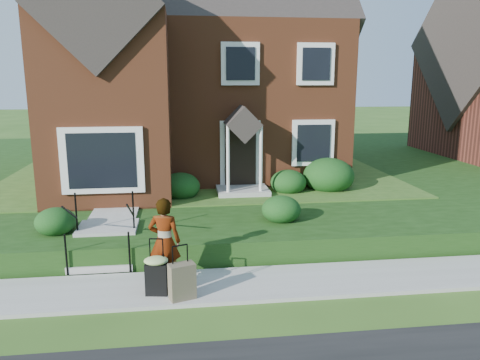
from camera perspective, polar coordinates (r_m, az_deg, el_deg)
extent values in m
plane|color=#2D5119|center=(9.75, -2.54, -12.96)|extent=(120.00, 120.00, 0.00)
cube|color=#9E9B93|center=(9.73, -2.54, -12.74)|extent=(60.00, 1.60, 0.08)
cube|color=#17350E|center=(20.61, 6.00, 1.41)|extent=(44.00, 20.00, 0.60)
cube|color=#9E9B93|center=(14.34, -14.30, -2.34)|extent=(1.20, 6.00, 0.06)
cube|color=brown|center=(18.82, -5.25, 9.61)|extent=(10.00, 8.00, 5.40)
cube|color=brown|center=(14.17, -15.99, 8.35)|extent=(3.60, 2.40, 5.40)
cube|color=silver|center=(13.19, -16.38, 2.37)|extent=(2.20, 0.30, 1.80)
cube|color=black|center=(15.06, 0.04, 2.70)|extent=(1.00, 0.12, 2.10)
cube|color=black|center=(15.49, 8.90, 4.50)|extent=(1.40, 0.10, 1.50)
cube|color=#9E9B93|center=(10.72, -16.67, -10.16)|extent=(1.40, 0.30, 0.15)
cube|color=#9E9B93|center=(10.95, -16.47, -8.84)|extent=(1.40, 0.30, 0.15)
cube|color=#9E9B93|center=(11.17, -16.28, -7.57)|extent=(1.40, 0.30, 0.15)
cube|color=#9E9B93|center=(11.40, -16.10, -6.35)|extent=(1.40, 0.30, 0.15)
cube|color=#9E9B93|center=(11.92, -15.71, -5.52)|extent=(1.40, 0.80, 0.15)
cylinder|color=black|center=(10.58, -20.43, -8.55)|extent=(0.04, 0.04, 0.90)
cylinder|color=black|center=(11.51, -19.35, -3.66)|extent=(0.04, 0.04, 0.90)
cylinder|color=black|center=(10.36, -13.34, -8.54)|extent=(0.04, 0.04, 0.90)
cylinder|color=black|center=(11.31, -12.88, -3.55)|extent=(0.04, 0.04, 0.90)
ellipsoid|color=black|center=(14.60, -20.74, -0.73)|extent=(1.34, 1.34, 0.94)
ellipsoid|color=black|center=(14.36, -7.29, -0.43)|extent=(1.20, 1.20, 0.84)
ellipsoid|color=black|center=(14.97, 5.92, 0.04)|extent=(1.14, 1.14, 0.80)
ellipsoid|color=black|center=(15.49, 10.77, 0.97)|extent=(1.65, 1.65, 1.16)
ellipsoid|color=black|center=(11.83, -21.60, -4.42)|extent=(0.94, 0.94, 0.66)
ellipsoid|color=black|center=(12.00, 5.06, -3.26)|extent=(1.01, 1.01, 0.70)
imported|color=#999999|center=(9.54, -9.18, -7.37)|extent=(0.73, 0.56, 1.78)
cube|color=black|center=(9.30, -10.11, -11.78)|extent=(0.45, 0.29, 0.63)
cylinder|color=black|center=(9.01, -10.30, -7.22)|extent=(0.25, 0.07, 0.03)
cylinder|color=black|center=(9.10, -11.04, -8.63)|extent=(0.02, 0.02, 0.47)
cylinder|color=black|center=(9.08, -9.44, -8.60)|extent=(0.02, 0.02, 0.47)
cylinder|color=black|center=(9.42, -10.96, -13.37)|extent=(0.05, 0.07, 0.06)
cylinder|color=black|center=(9.41, -9.13, -13.34)|extent=(0.05, 0.07, 0.06)
ellipsoid|color=#A1BE6C|center=(9.15, -10.20, -9.56)|extent=(0.51, 0.44, 0.15)
cube|color=brown|center=(9.04, -7.07, -12.16)|extent=(0.54, 0.41, 0.69)
cylinder|color=black|center=(8.78, -7.19, -8.09)|extent=(0.28, 0.12, 0.03)
cylinder|color=black|center=(8.84, -8.10, -9.14)|extent=(0.02, 0.02, 0.34)
cylinder|color=black|center=(8.84, -6.21, -9.09)|extent=(0.02, 0.02, 0.34)
cylinder|color=black|center=(9.18, -8.10, -13.99)|extent=(0.06, 0.07, 0.06)
cylinder|color=black|center=(9.18, -5.93, -13.93)|extent=(0.06, 0.07, 0.06)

